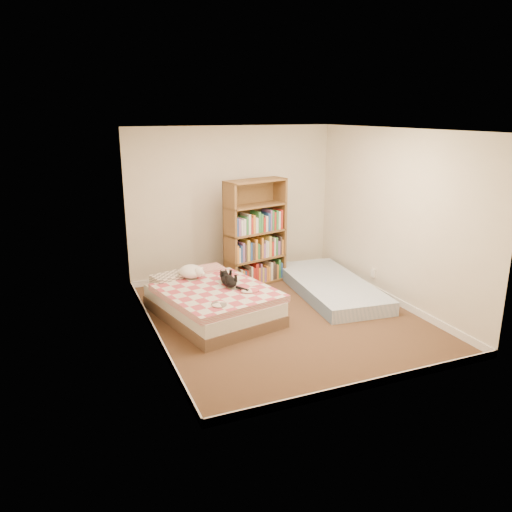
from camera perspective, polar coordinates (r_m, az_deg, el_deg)
name	(u,v)px	position (r m, az deg, el deg)	size (l,w,h in m)	color
room	(285,232)	(6.53, 3.29, 2.73)	(3.51, 4.01, 2.51)	#45311D
bed	(212,301)	(6.89, -5.09, -5.11)	(1.63, 2.03, 0.48)	brown
bookshelf	(255,247)	(8.06, -0.13, 1.03)	(1.10, 0.58, 1.70)	brown
floor_mattress	(331,287)	(7.83, 8.52, -3.48)	(1.01, 2.25, 0.20)	#6D8DB6
black_cat	(228,280)	(6.83, -3.21, -2.74)	(0.23, 0.68, 0.16)	black
white_dog	(192,271)	(7.16, -7.34, -1.76)	(0.40, 0.43, 0.18)	white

